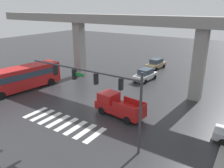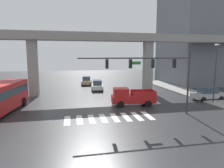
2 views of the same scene
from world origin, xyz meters
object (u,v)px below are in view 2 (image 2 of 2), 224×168
(sedan_tan, at_px, (87,81))
(street_lamp_near_corner, at_px, (216,66))
(sedan_white, at_px, (97,85))
(sedan_silver, at_px, (208,94))
(traffic_signal_mast, at_px, (154,68))
(pickup_truck, at_px, (131,97))

(sedan_tan, distance_m, street_lamp_near_corner, 24.42)
(sedan_white, bearing_deg, street_lamp_near_corner, -44.51)
(sedan_silver, height_order, street_lamp_near_corner, street_lamp_near_corner)
(sedan_white, height_order, traffic_signal_mast, traffic_signal_mast)
(sedan_silver, height_order, sedan_white, same)
(pickup_truck, relative_size, traffic_signal_mast, 0.49)
(sedan_silver, relative_size, street_lamp_near_corner, 0.60)
(sedan_tan, height_order, traffic_signal_mast, traffic_signal_mast)
(sedan_white, relative_size, street_lamp_near_corner, 0.62)
(sedan_silver, relative_size, traffic_signal_mast, 0.40)
(sedan_tan, bearing_deg, pickup_truck, -78.52)
(sedan_tan, relative_size, sedan_white, 1.01)
(sedan_tan, xyz_separation_m, street_lamp_near_corner, (14.12, -19.58, 3.70))
(pickup_truck, relative_size, sedan_tan, 1.18)
(pickup_truck, bearing_deg, sedan_tan, 101.48)
(sedan_silver, xyz_separation_m, traffic_signal_mast, (-10.00, -5.21, 3.82))
(sedan_tan, xyz_separation_m, sedan_white, (1.30, -6.98, 0.00))
(pickup_truck, xyz_separation_m, street_lamp_near_corner, (10.34, -0.99, 3.57))
(traffic_signal_mast, bearing_deg, sedan_white, 102.07)
(sedan_silver, distance_m, sedan_white, 17.21)
(sedan_silver, bearing_deg, street_lamp_near_corner, -108.07)
(traffic_signal_mast, bearing_deg, sedan_tan, 101.60)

